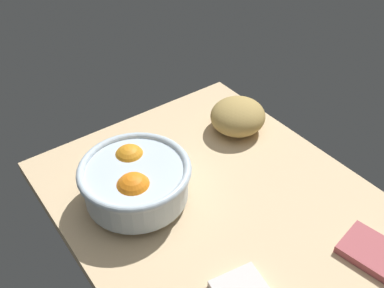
# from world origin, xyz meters

# --- Properties ---
(ground_plane) EXTENTS (0.75, 0.59, 0.03)m
(ground_plane) POSITION_xyz_m (0.00, 0.00, -0.01)
(ground_plane) COLOR #D6B588
(fruit_bowl) EXTENTS (0.22, 0.22, 0.10)m
(fruit_bowl) POSITION_xyz_m (-0.12, -0.13, 0.06)
(fruit_bowl) COLOR silver
(fruit_bowl) RESTS_ON ground
(bread_loaf) EXTENTS (0.17, 0.17, 0.08)m
(bread_loaf) POSITION_xyz_m (-0.17, 0.19, 0.04)
(bread_loaf) COLOR tan
(bread_loaf) RESTS_ON ground
(napkin_folded) EXTENTS (0.14, 0.11, 0.02)m
(napkin_folded) POSITION_xyz_m (0.27, 0.14, 0.01)
(napkin_folded) COLOR #AE5157
(napkin_folded) RESTS_ON ground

